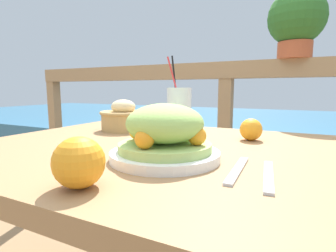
# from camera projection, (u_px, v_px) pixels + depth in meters

# --- Properties ---
(patio_table) EXTENTS (1.00, 0.81, 0.76)m
(patio_table) POSITION_uv_depth(u_px,v_px,m) (152.00, 183.00, 0.75)
(patio_table) COLOR #997047
(patio_table) RESTS_ON ground_plane
(railing_fence) EXTENTS (2.80, 0.08, 1.07)m
(railing_fence) POSITION_uv_depth(u_px,v_px,m) (225.00, 111.00, 1.47)
(railing_fence) COLOR #937551
(railing_fence) RESTS_ON ground_plane
(sea_backdrop) EXTENTS (12.00, 4.00, 0.49)m
(sea_backdrop) POSITION_uv_depth(u_px,v_px,m) (268.00, 136.00, 3.76)
(sea_backdrop) COLOR teal
(sea_backdrop) RESTS_ON ground_plane
(salad_plate) EXTENTS (0.24, 0.24, 0.12)m
(salad_plate) POSITION_uv_depth(u_px,v_px,m) (165.00, 136.00, 0.57)
(salad_plate) COLOR white
(salad_plate) RESTS_ON patio_table
(drink_glass) EXTENTS (0.07, 0.07, 0.25)m
(drink_glass) POSITION_uv_depth(u_px,v_px,m) (179.00, 114.00, 0.78)
(drink_glass) COLOR silver
(drink_glass) RESTS_ON patio_table
(bread_basket) EXTENTS (0.18, 0.18, 0.12)m
(bread_basket) POSITION_uv_depth(u_px,v_px,m) (124.00, 117.00, 0.99)
(bread_basket) COLOR tan
(bread_basket) RESTS_ON patio_table
(potted_plant) EXTENTS (0.27, 0.27, 0.33)m
(potted_plant) POSITION_uv_depth(u_px,v_px,m) (297.00, 21.00, 1.26)
(potted_plant) COLOR #A34C2D
(potted_plant) RESTS_ON railing_fence
(fork) EXTENTS (0.02, 0.18, 0.00)m
(fork) POSITION_uv_depth(u_px,v_px,m) (237.00, 170.00, 0.50)
(fork) COLOR silver
(fork) RESTS_ON patio_table
(knife) EXTENTS (0.03, 0.18, 0.00)m
(knife) POSITION_uv_depth(u_px,v_px,m) (268.00, 175.00, 0.47)
(knife) COLOR silver
(knife) RESTS_ON patio_table
(orange_near_basket) EXTENTS (0.08, 0.08, 0.08)m
(orange_near_basket) POSITION_uv_depth(u_px,v_px,m) (79.00, 162.00, 0.41)
(orange_near_basket) COLOR orange
(orange_near_basket) RESTS_ON patio_table
(orange_near_glass) EXTENTS (0.07, 0.07, 0.07)m
(orange_near_glass) POSITION_uv_depth(u_px,v_px,m) (251.00, 129.00, 0.80)
(orange_near_glass) COLOR orange
(orange_near_glass) RESTS_ON patio_table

